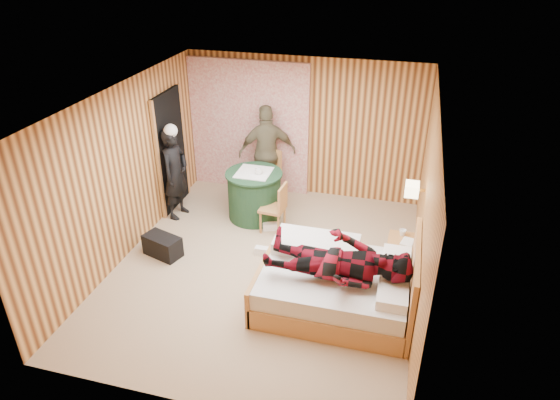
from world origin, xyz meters
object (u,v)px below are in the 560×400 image
(nightstand, at_px, (400,254))
(man_at_table, at_px, (267,153))
(bed, at_px, (337,284))
(man_on_bed, at_px, (339,252))
(woman_standing, at_px, (175,174))
(round_table, at_px, (254,195))
(wall_lamp, at_px, (412,189))
(duffel_bag, at_px, (163,246))
(chair_near, at_px, (277,205))
(chair_far, at_px, (268,171))

(nightstand, bearing_deg, man_at_table, 145.12)
(bed, height_order, man_on_bed, man_on_bed)
(woman_standing, bearing_deg, round_table, -69.14)
(nightstand, relative_size, round_table, 0.55)
(wall_lamp, xyz_separation_m, nightstand, (-0.04, -0.02, -1.04))
(duffel_bag, height_order, man_on_bed, man_on_bed)
(chair_near, height_order, woman_standing, woman_standing)
(chair_near, bearing_deg, man_at_table, -152.42)
(chair_far, relative_size, duffel_bag, 1.65)
(chair_far, relative_size, man_at_table, 0.54)
(duffel_bag, xyz_separation_m, man_at_table, (0.99, 2.25, 0.70))
(chair_near, bearing_deg, duffel_bag, -48.70)
(woman_standing, bearing_deg, duffel_bag, -158.01)
(duffel_bag, height_order, woman_standing, woman_standing)
(man_on_bed, bearing_deg, nightstand, 58.29)
(nightstand, xyz_separation_m, chair_far, (-2.43, 1.66, 0.28))
(man_at_table, distance_m, man_on_bed, 3.37)
(wall_lamp, height_order, woman_standing, woman_standing)
(nightstand, height_order, duffel_bag, nightstand)
(wall_lamp, relative_size, woman_standing, 0.17)
(chair_far, distance_m, man_at_table, 0.33)
(bed, xyz_separation_m, nightstand, (0.75, 0.96, -0.04))
(wall_lamp, distance_m, bed, 1.61)
(wall_lamp, height_order, bed, wall_lamp)
(chair_far, bearing_deg, nightstand, -11.90)
(bed, relative_size, man_at_table, 1.13)
(round_table, height_order, duffel_bag, round_table)
(man_at_table, xyz_separation_m, man_on_bed, (1.73, -2.89, 0.08))
(wall_lamp, distance_m, chair_far, 3.06)
(chair_far, bearing_deg, round_table, -70.00)
(nightstand, distance_m, chair_near, 2.06)
(bed, xyz_separation_m, woman_standing, (-2.98, 1.60, 0.48))
(nightstand, xyz_separation_m, woman_standing, (-3.73, 0.64, 0.52))
(woman_standing, bearing_deg, man_at_table, -41.49)
(bed, distance_m, duffel_bag, 2.73)
(round_table, height_order, woman_standing, woman_standing)
(woman_standing, xyz_separation_m, man_at_table, (1.27, 1.07, 0.08))
(bed, bearing_deg, wall_lamp, 50.84)
(woman_standing, bearing_deg, chair_near, -83.87)
(wall_lamp, distance_m, man_at_table, 3.05)
(chair_near, distance_m, man_on_bed, 2.20)
(chair_far, distance_m, woman_standing, 1.67)
(chair_far, relative_size, woman_standing, 0.59)
(chair_near, bearing_deg, wall_lamp, 79.27)
(wall_lamp, height_order, chair_near, wall_lamp)
(nightstand, bearing_deg, chair_far, 145.67)
(man_at_table, bearing_deg, chair_far, 96.22)
(nightstand, height_order, man_on_bed, man_on_bed)
(woman_standing, distance_m, man_at_table, 1.67)
(chair_near, bearing_deg, round_table, -121.31)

